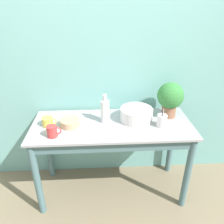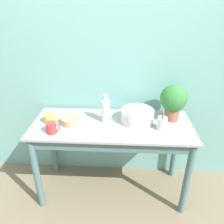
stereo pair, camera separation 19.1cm
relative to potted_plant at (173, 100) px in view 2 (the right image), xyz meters
The scene contains 10 objects.
ground_plane 1.21m from the potted_plant, 142.84° to the right, with size 12.00×12.00×0.00m, color #7F7056.
wall_back 0.63m from the potted_plant, 157.25° to the left, with size 6.00×0.05×2.40m.
counter_table 0.67m from the potted_plant, 165.14° to the right, with size 1.44×0.59×0.80m.
potted_plant is the anchor object (origin of this frame).
bowl_wash_large 0.35m from the potted_plant, 169.13° to the right, with size 0.30×0.30×0.12m.
bottle_tall 0.62m from the potted_plant, behind, with size 0.08×0.08×0.27m.
mug_yellow 1.13m from the potted_plant, behind, with size 0.13×0.10×0.08m.
mug_red 1.09m from the potted_plant, 164.23° to the right, with size 0.12×0.08×0.10m.
bowl_small_tan 0.94m from the potted_plant, behind, with size 0.17×0.17×0.06m.
utensil_cup 0.26m from the potted_plant, 121.12° to the right, with size 0.09×0.09×0.18m.
Camera 2 is at (0.09, -1.41, 1.80)m, focal length 35.00 mm.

